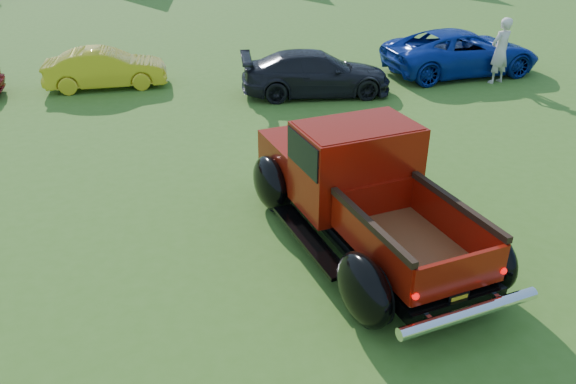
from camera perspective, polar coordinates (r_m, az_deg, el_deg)
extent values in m
plane|color=#3D661D|center=(8.96, 0.76, -6.96)|extent=(120.00, 120.00, 0.00)
cylinder|color=black|center=(7.64, 8.29, -10.36)|extent=(0.40, 0.87, 0.84)
cylinder|color=black|center=(8.56, 18.75, -7.05)|extent=(0.40, 0.87, 0.84)
cylinder|color=black|center=(10.18, -1.26, 0.38)|extent=(0.40, 0.87, 0.84)
cylinder|color=black|center=(10.90, 7.51, 2.05)|extent=(0.40, 0.87, 0.84)
cube|color=black|center=(9.23, 7.69, -2.62)|extent=(2.36, 5.13, 0.21)
cube|color=maroon|center=(10.39, 3.09, 3.88)|extent=(2.05, 1.88, 0.65)
cube|color=silver|center=(11.07, 1.27, 5.39)|extent=(1.67, 0.37, 0.53)
cube|color=maroon|center=(9.14, 6.86, 2.72)|extent=(2.06, 1.54, 1.37)
cube|color=black|center=(9.00, 6.99, 4.85)|extent=(2.09, 1.44, 0.53)
cube|color=maroon|center=(8.89, 7.09, 6.54)|extent=(1.96, 1.42, 0.08)
cube|color=brown|center=(8.21, 12.33, -5.78)|extent=(1.78, 2.33, 0.05)
cube|color=maroon|center=(7.72, 8.15, -5.30)|extent=(0.44, 2.08, 0.55)
cube|color=maroon|center=(8.46, 16.51, -3.09)|extent=(0.44, 2.08, 0.55)
cube|color=maroon|center=(8.81, 8.72, -0.87)|extent=(1.41, 0.31, 0.55)
cube|color=maroon|center=(7.39, 17.12, -8.05)|extent=(1.41, 0.32, 0.55)
cube|color=black|center=(7.55, 8.32, -3.22)|extent=(0.48, 2.09, 0.09)
cube|color=black|center=(8.30, 16.80, -1.16)|extent=(0.48, 2.09, 0.09)
ellipsoid|color=black|center=(7.51, 7.66, -9.81)|extent=(0.68, 1.19, 0.93)
ellipsoid|color=black|center=(8.56, 19.41, -6.17)|extent=(0.68, 1.19, 0.93)
ellipsoid|color=black|center=(10.09, -1.82, 0.91)|extent=(0.68, 1.19, 0.93)
ellipsoid|color=black|center=(10.89, 8.03, 2.74)|extent=(0.68, 1.19, 0.93)
cube|color=black|center=(8.84, 2.16, -4.78)|extent=(0.74, 2.23, 0.06)
cube|color=black|center=(9.75, 12.90, -2.21)|extent=(0.74, 2.23, 0.06)
cylinder|color=silver|center=(7.47, 17.95, -11.59)|extent=(2.05, 0.54, 0.17)
cube|color=black|center=(7.57, 16.95, -10.36)|extent=(0.31, 0.07, 0.16)
cube|color=gold|center=(7.56, 17.00, -10.40)|extent=(0.25, 0.06, 0.11)
sphere|color=#CC0505|center=(7.07, 12.83, -10.29)|extent=(0.09, 0.09, 0.09)
sphere|color=#CC0505|center=(7.83, 21.03, -7.48)|extent=(0.09, 0.09, 0.09)
imported|color=gold|center=(18.01, -18.03, 11.85)|extent=(3.55, 1.27, 1.16)
imported|color=black|center=(16.53, 2.87, 11.96)|extent=(4.45, 2.16, 1.25)
imported|color=navy|center=(19.43, 17.20, 13.43)|extent=(5.22, 2.75, 1.40)
imported|color=beige|center=(18.71, 20.76, 13.27)|extent=(0.83, 0.68, 1.97)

